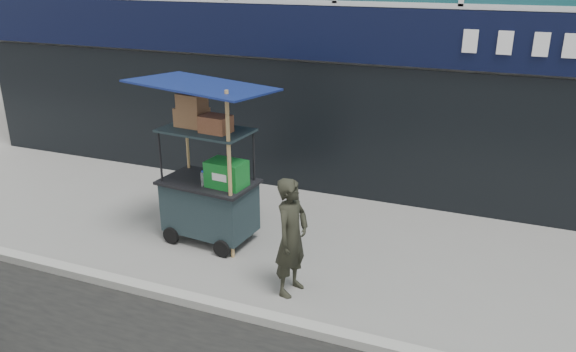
% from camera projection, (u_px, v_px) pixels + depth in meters
% --- Properties ---
extents(ground, '(80.00, 80.00, 0.00)m').
position_uv_depth(ground, '(234.00, 304.00, 7.05)').
color(ground, slate).
rests_on(ground, ground).
extents(curb, '(80.00, 0.18, 0.12)m').
position_uv_depth(curb, '(226.00, 309.00, 6.86)').
color(curb, gray).
rests_on(curb, ground).
extents(vendor_cart, '(1.97, 1.48, 2.52)m').
position_uv_depth(vendor_cart, '(210.00, 187.00, 8.39)').
color(vendor_cart, black).
rests_on(vendor_cart, ground).
extents(vendor_man, '(0.47, 0.63, 1.57)m').
position_uv_depth(vendor_man, '(292.00, 237.00, 7.06)').
color(vendor_man, black).
rests_on(vendor_man, ground).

